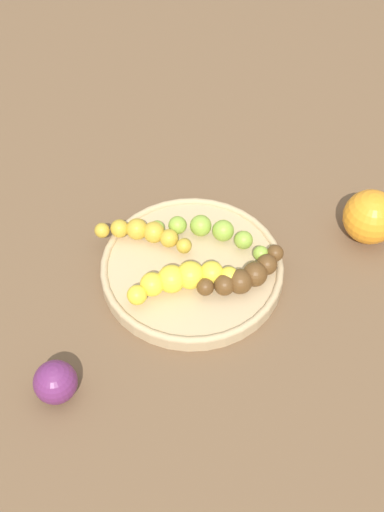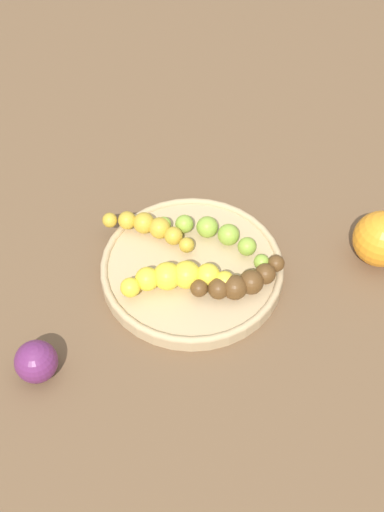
{
  "view_description": "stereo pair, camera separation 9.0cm",
  "coord_description": "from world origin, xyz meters",
  "px_view_note": "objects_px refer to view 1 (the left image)",
  "views": [
    {
      "loc": [
        -0.38,
        -0.42,
        0.74
      ],
      "look_at": [
        0.0,
        0.0,
        0.04
      ],
      "focal_mm": 48.32,
      "sensor_mm": 36.0,
      "label": 1
    },
    {
      "loc": [
        -0.31,
        -0.47,
        0.74
      ],
      "look_at": [
        0.0,
        0.0,
        0.04
      ],
      "focal_mm": 48.32,
      "sensor_mm": 36.0,
      "label": 2
    }
  ],
  "objects_px": {
    "banana_green": "(211,232)",
    "plum_purple": "(55,382)",
    "banana_spotted": "(145,233)",
    "banana_overripe": "(246,276)",
    "orange_fruit": "(371,217)",
    "banana_yellow": "(182,279)",
    "fruit_bowl": "(192,268)"
  },
  "relations": [
    {
      "from": "banana_green",
      "to": "plum_purple",
      "type": "bearing_deg",
      "value": 157.29
    },
    {
      "from": "banana_spotted",
      "to": "plum_purple",
      "type": "bearing_deg",
      "value": 170.85
    },
    {
      "from": "banana_overripe",
      "to": "banana_green",
      "type": "height_order",
      "value": "banana_overripe"
    },
    {
      "from": "banana_spotted",
      "to": "orange_fruit",
      "type": "relative_size",
      "value": 1.53
    },
    {
      "from": "banana_spotted",
      "to": "plum_purple",
      "type": "relative_size",
      "value": 2.23
    },
    {
      "from": "banana_overripe",
      "to": "banana_spotted",
      "type": "height_order",
      "value": "banana_overripe"
    },
    {
      "from": "banana_yellow",
      "to": "plum_purple",
      "type": "xyz_separation_m",
      "value": [
        -0.2,
        -0.01,
        -0.01
      ]
    },
    {
      "from": "orange_fruit",
      "to": "fruit_bowl",
      "type": "bearing_deg",
      "value": 153.46
    },
    {
      "from": "banana_overripe",
      "to": "banana_spotted",
      "type": "xyz_separation_m",
      "value": [
        -0.05,
        0.14,
        -0.0
      ]
    },
    {
      "from": "banana_yellow",
      "to": "banana_spotted",
      "type": "height_order",
      "value": "banana_yellow"
    },
    {
      "from": "fruit_bowl",
      "to": "banana_yellow",
      "type": "bearing_deg",
      "value": -151.2
    },
    {
      "from": "banana_yellow",
      "to": "banana_spotted",
      "type": "bearing_deg",
      "value": 17.56
    },
    {
      "from": "banana_yellow",
      "to": "banana_spotted",
      "type": "distance_m",
      "value": 0.1
    },
    {
      "from": "fruit_bowl",
      "to": "banana_green",
      "type": "bearing_deg",
      "value": 18.79
    },
    {
      "from": "orange_fruit",
      "to": "plum_purple",
      "type": "distance_m",
      "value": 0.47
    },
    {
      "from": "banana_overripe",
      "to": "plum_purple",
      "type": "relative_size",
      "value": 2.47
    },
    {
      "from": "fruit_bowl",
      "to": "plum_purple",
      "type": "height_order",
      "value": "plum_purple"
    },
    {
      "from": "banana_overripe",
      "to": "banana_green",
      "type": "relative_size",
      "value": 0.87
    },
    {
      "from": "orange_fruit",
      "to": "plum_purple",
      "type": "bearing_deg",
      "value": 169.25
    },
    {
      "from": "orange_fruit",
      "to": "banana_overripe",
      "type": "bearing_deg",
      "value": 167.15
    },
    {
      "from": "banana_overripe",
      "to": "plum_purple",
      "type": "bearing_deg",
      "value": -87.73
    },
    {
      "from": "fruit_bowl",
      "to": "orange_fruit",
      "type": "height_order",
      "value": "orange_fruit"
    },
    {
      "from": "banana_overripe",
      "to": "banana_green",
      "type": "bearing_deg",
      "value": 179.19
    },
    {
      "from": "orange_fruit",
      "to": "banana_spotted",
      "type": "bearing_deg",
      "value": 142.38
    },
    {
      "from": "fruit_bowl",
      "to": "plum_purple",
      "type": "bearing_deg",
      "value": -173.86
    },
    {
      "from": "banana_yellow",
      "to": "banana_green",
      "type": "height_order",
      "value": "banana_yellow"
    },
    {
      "from": "banana_yellow",
      "to": "orange_fruit",
      "type": "bearing_deg",
      "value": -81.67
    },
    {
      "from": "orange_fruit",
      "to": "plum_purple",
      "type": "relative_size",
      "value": 1.46
    },
    {
      "from": "banana_yellow",
      "to": "orange_fruit",
      "type": "relative_size",
      "value": 1.73
    },
    {
      "from": "banana_yellow",
      "to": "orange_fruit",
      "type": "height_order",
      "value": "orange_fruit"
    },
    {
      "from": "fruit_bowl",
      "to": "banana_overripe",
      "type": "height_order",
      "value": "banana_overripe"
    },
    {
      "from": "banana_green",
      "to": "orange_fruit",
      "type": "relative_size",
      "value": 1.94
    }
  ]
}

